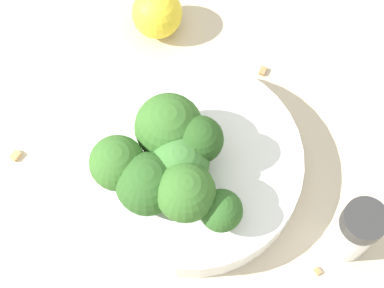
% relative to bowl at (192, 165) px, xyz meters
% --- Properties ---
extents(ground_plane, '(3.00, 3.00, 0.00)m').
position_rel_bowl_xyz_m(ground_plane, '(0.00, 0.00, -0.02)').
color(ground_plane, beige).
extents(bowl, '(0.20, 0.20, 0.04)m').
position_rel_bowl_xyz_m(bowl, '(0.00, 0.00, 0.00)').
color(bowl, white).
rests_on(bowl, ground_plane).
extents(broccoli_floret_0, '(0.04, 0.04, 0.06)m').
position_rel_bowl_xyz_m(broccoli_floret_0, '(0.01, 0.00, 0.05)').
color(broccoli_floret_0, '#8EB770').
rests_on(broccoli_floret_0, bowl).
extents(broccoli_floret_1, '(0.05, 0.05, 0.05)m').
position_rel_bowl_xyz_m(broccoli_floret_1, '(-0.07, 0.00, 0.05)').
color(broccoli_floret_1, '#8EB770').
rests_on(broccoli_floret_1, bowl).
extents(broccoli_floret_2, '(0.05, 0.05, 0.06)m').
position_rel_bowl_xyz_m(broccoli_floret_2, '(-0.05, -0.02, 0.05)').
color(broccoli_floret_2, '#84AD66').
rests_on(broccoli_floret_2, bowl).
extents(broccoli_floret_3, '(0.04, 0.04, 0.04)m').
position_rel_bowl_xyz_m(broccoli_floret_3, '(0.01, -0.06, 0.04)').
color(broccoli_floret_3, '#7A9E5B').
rests_on(broccoli_floret_3, bowl).
extents(broccoli_floret_4, '(0.06, 0.06, 0.06)m').
position_rel_bowl_xyz_m(broccoli_floret_4, '(-0.02, 0.02, 0.05)').
color(broccoli_floret_4, '#84AD66').
rests_on(broccoli_floret_4, bowl).
extents(broccoli_floret_5, '(0.05, 0.05, 0.05)m').
position_rel_bowl_xyz_m(broccoli_floret_5, '(-0.01, -0.01, 0.05)').
color(broccoli_floret_5, '#84AD66').
rests_on(broccoli_floret_5, bowl).
extents(broccoli_floret_6, '(0.05, 0.05, 0.06)m').
position_rel_bowl_xyz_m(broccoli_floret_6, '(-0.02, -0.04, 0.06)').
color(broccoli_floret_6, '#84AD66').
rests_on(broccoli_floret_6, bowl).
extents(pepper_shaker, '(0.04, 0.04, 0.08)m').
position_rel_bowl_xyz_m(pepper_shaker, '(0.12, -0.10, 0.02)').
color(pepper_shaker, silver).
rests_on(pepper_shaker, ground_plane).
extents(lemon_wedge, '(0.05, 0.05, 0.05)m').
position_rel_bowl_xyz_m(lemon_wedge, '(0.01, 0.17, 0.01)').
color(lemon_wedge, yellow).
rests_on(lemon_wedge, ground_plane).
extents(almond_crumb_0, '(0.01, 0.01, 0.01)m').
position_rel_bowl_xyz_m(almond_crumb_0, '(0.10, 0.09, -0.01)').
color(almond_crumb_0, '#AD7F4C').
rests_on(almond_crumb_0, ground_plane).
extents(almond_crumb_1, '(0.01, 0.01, 0.01)m').
position_rel_bowl_xyz_m(almond_crumb_1, '(0.08, -0.12, -0.02)').
color(almond_crumb_1, '#AD7F4C').
rests_on(almond_crumb_1, ground_plane).
extents(almond_crumb_2, '(0.01, 0.01, 0.01)m').
position_rel_bowl_xyz_m(almond_crumb_2, '(-0.16, 0.06, -0.01)').
color(almond_crumb_2, tan).
rests_on(almond_crumb_2, ground_plane).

